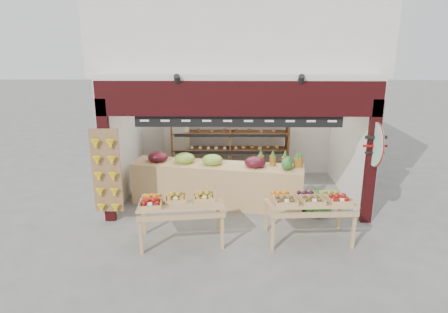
% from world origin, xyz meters
% --- Properties ---
extents(ground, '(60.00, 60.00, 0.00)m').
position_xyz_m(ground, '(0.00, 0.00, 0.00)').
color(ground, slate).
rests_on(ground, ground).
extents(shop_structure, '(6.36, 5.12, 5.40)m').
position_xyz_m(shop_structure, '(0.00, 1.61, 3.92)').
color(shop_structure, silver).
rests_on(shop_structure, ground).
extents(banana_board, '(0.60, 0.15, 1.80)m').
position_xyz_m(banana_board, '(-2.73, -1.17, 1.12)').
color(banana_board, olive).
rests_on(banana_board, ground).
extents(gift_sign, '(0.04, 0.93, 0.92)m').
position_xyz_m(gift_sign, '(2.75, -1.15, 1.75)').
color(gift_sign, silver).
rests_on(gift_sign, ground).
extents(back_shelving, '(3.21, 0.53, 1.96)m').
position_xyz_m(back_shelving, '(-0.16, 1.73, 1.17)').
color(back_shelving, brown).
rests_on(back_shelving, ground).
extents(refrigerator, '(0.78, 0.78, 1.74)m').
position_xyz_m(refrigerator, '(-1.67, 1.86, 0.87)').
color(refrigerator, '#B7B9BE').
rests_on(refrigerator, ground).
extents(cardboard_stack, '(1.05, 0.84, 0.68)m').
position_xyz_m(cardboard_stack, '(-1.84, 0.42, 0.25)').
color(cardboard_stack, beige).
rests_on(cardboard_stack, ground).
extents(mid_counter, '(4.05, 1.45, 1.23)m').
position_xyz_m(mid_counter, '(-0.48, -0.15, 0.54)').
color(mid_counter, tan).
rests_on(mid_counter, ground).
extents(display_table_left, '(1.71, 1.10, 1.02)m').
position_xyz_m(display_table_left, '(-1.21, -1.93, 0.78)').
color(display_table_left, tan).
rests_on(display_table_left, ground).
extents(display_table_right, '(1.69, 1.01, 1.04)m').
position_xyz_m(display_table_right, '(1.35, -1.85, 0.82)').
color(display_table_right, tan).
rests_on(display_table_right, ground).
extents(watermelon_pile, '(0.71, 0.71, 0.56)m').
position_xyz_m(watermelon_pile, '(1.76, -0.62, 0.18)').
color(watermelon_pile, '#1A4E1A').
rests_on(watermelon_pile, ground).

